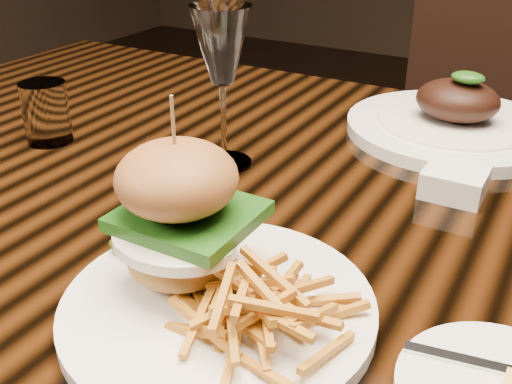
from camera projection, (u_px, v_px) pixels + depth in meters
The scene contains 7 objects.
dining_table at pixel (313, 251), 0.74m from camera, with size 1.60×0.90×0.75m.
burger_plate at pixel (209, 265), 0.50m from camera, with size 0.27×0.27×0.18m.
ramekin at pixel (455, 182), 0.71m from camera, with size 0.07×0.07×0.03m, color white.
wine_glass at pixel (222, 51), 0.72m from camera, with size 0.08×0.08×0.20m.
water_tumbler at pixel (46, 112), 0.84m from camera, with size 0.06×0.06×0.09m, color white.
far_dish at pixel (454, 122), 0.87m from camera, with size 0.31×0.31×0.10m.
chair_far at pixel (487, 131), 1.46m from camera, with size 0.49×0.50×0.95m.
Camera 1 is at (0.25, -0.58, 1.08)m, focal length 42.00 mm.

